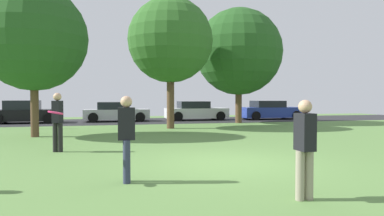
{
  "coord_description": "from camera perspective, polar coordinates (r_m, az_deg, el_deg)",
  "views": [
    {
      "loc": [
        -3.01,
        -8.18,
        1.64
      ],
      "look_at": [
        0.0,
        3.68,
        1.26
      ],
      "focal_mm": 32.88,
      "sensor_mm": 36.0,
      "label": 1
    }
  ],
  "objects": [
    {
      "name": "ground_plane",
      "position": [
        8.87,
        5.94,
        -8.88
      ],
      "size": [
        44.0,
        44.0,
        0.0
      ],
      "primitive_type": "plane",
      "color": "#5B8442"
    },
    {
      "name": "person_bystander",
      "position": [
        11.21,
        -20.97,
        -1.67
      ],
      "size": [
        0.31,
        0.37,
        1.77
      ],
      "rotation": [
        0.0,
        0.0,
        1.25
      ],
      "color": "black",
      "rests_on": "ground_plane"
    },
    {
      "name": "maple_tree_far",
      "position": [
        18.64,
        -3.53,
        10.88
      ],
      "size": [
        4.43,
        4.43,
        6.82
      ],
      "color": "brown",
      "rests_on": "ground_plane"
    },
    {
      "name": "parked_car_silver",
      "position": [
        24.29,
        -12.26,
        -0.7
      ],
      "size": [
        4.29,
        2.06,
        1.31
      ],
      "color": "#B7B7BC",
      "rests_on": "ground_plane"
    },
    {
      "name": "oak_tree_right",
      "position": [
        22.68,
        7.59,
        9.01
      ],
      "size": [
        5.47,
        5.47,
        7.24
      ],
      "color": "brown",
      "rests_on": "ground_plane"
    },
    {
      "name": "parked_car_black",
      "position": [
        24.54,
        -25.42,
        -0.71
      ],
      "size": [
        4.08,
        2.01,
        1.43
      ],
      "color": "black",
      "rests_on": "ground_plane"
    },
    {
      "name": "parked_car_blue",
      "position": [
        26.72,
        12.52,
        -0.41
      ],
      "size": [
        4.57,
        2.12,
        1.37
      ],
      "color": "#233893",
      "rests_on": "ground_plane"
    },
    {
      "name": "parked_car_white",
      "position": [
        25.13,
        0.59,
        -0.55
      ],
      "size": [
        4.35,
        2.06,
        1.34
      ],
      "color": "white",
      "rests_on": "ground_plane"
    },
    {
      "name": "person_catcher",
      "position": [
        6.85,
        -10.57,
        -4.3
      ],
      "size": [
        0.33,
        0.3,
        1.66
      ],
      "rotation": [
        0.0,
        0.0,
        3.08
      ],
      "color": "#2D334C",
      "rests_on": "ground_plane"
    },
    {
      "name": "person_walking",
      "position": [
        5.88,
        17.82,
        -5.77
      ],
      "size": [
        0.3,
        0.32,
        1.6
      ],
      "rotation": [
        0.0,
        0.0,
        1.58
      ],
      "color": "gray",
      "rests_on": "ground_plane"
    },
    {
      "name": "road_strip",
      "position": [
        24.42,
        -7.14,
        -2.08
      ],
      "size": [
        44.0,
        6.4,
        0.01
      ],
      "primitive_type": "cube",
      "color": "#28282B",
      "rests_on": "ground_plane"
    },
    {
      "name": "oak_tree_center",
      "position": [
        16.01,
        -24.3,
        10.29
      ],
      "size": [
        4.33,
        4.33,
        6.23
      ],
      "color": "brown",
      "rests_on": "ground_plane"
    },
    {
      "name": "frisbee_disc",
      "position": [
        6.93,
        -21.26,
        -0.71
      ],
      "size": [
        0.29,
        0.29,
        0.08
      ],
      "color": "#EA2D6B"
    }
  ]
}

